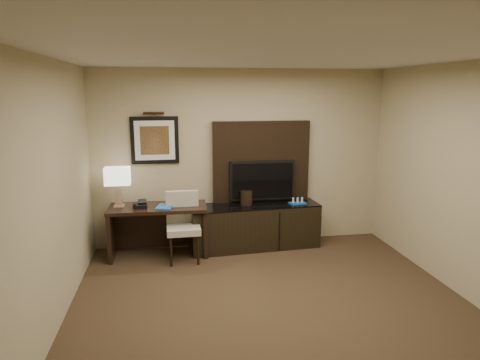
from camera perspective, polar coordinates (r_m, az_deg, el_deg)
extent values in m
cube|color=#372618|center=(4.72, 5.39, -18.39)|extent=(4.50, 5.00, 0.01)
cube|color=silver|center=(4.10, 6.15, 16.40)|extent=(4.50, 5.00, 0.01)
cube|color=tan|center=(6.61, 0.16, 2.96)|extent=(4.50, 0.01, 2.70)
cube|color=tan|center=(2.06, 24.95, -18.93)|extent=(4.50, 0.01, 2.70)
cube|color=tan|center=(4.24, -25.16, -3.22)|extent=(0.01, 5.00, 2.70)
cube|color=black|center=(6.37, -10.80, -6.67)|extent=(1.40, 0.63, 0.74)
cube|color=black|center=(6.59, 1.96, -6.15)|extent=(1.99, 0.68, 0.67)
cube|color=black|center=(6.62, 2.81, 2.26)|extent=(1.50, 0.12, 1.30)
cube|color=black|center=(6.57, 2.97, -0.03)|extent=(1.00, 0.08, 0.60)
cube|color=black|center=(6.46, -11.29, 5.22)|extent=(0.70, 0.04, 0.70)
cylinder|color=#3C2113|center=(6.39, -11.45, 8.74)|extent=(0.04, 0.04, 0.30)
cube|color=#1A5CA9|center=(6.17, -9.96, -3.53)|extent=(0.29, 0.34, 0.02)
imported|color=tan|center=(6.24, -9.46, -2.36)|extent=(0.16, 0.10, 0.23)
cylinder|color=black|center=(6.48, 0.85, -2.39)|extent=(0.24, 0.24, 0.21)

